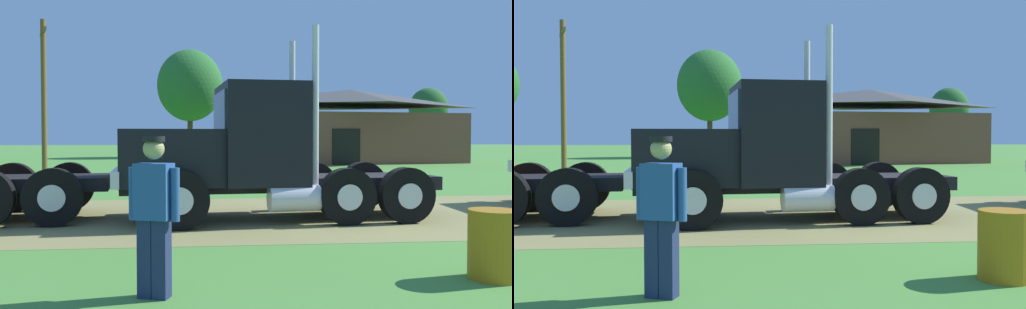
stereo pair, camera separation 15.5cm
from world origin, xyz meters
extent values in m
plane|color=#4D8B38|center=(0.00, 0.00, 0.00)|extent=(200.00, 200.00, 0.00)
cube|color=olive|center=(0.00, 0.00, 0.00)|extent=(120.00, 6.55, 0.01)
cube|color=black|center=(-1.08, -0.38, 0.75)|extent=(6.73, 2.09, 0.28)
cube|color=black|center=(-3.38, -0.57, 1.32)|extent=(2.18, 2.20, 1.13)
cube|color=silver|center=(-4.44, -0.66, 0.93)|extent=(0.34, 2.24, 0.32)
cube|color=black|center=(-1.55, -0.42, 1.79)|extent=(1.84, 2.46, 2.07)
cube|color=#2D3D4C|center=(-2.39, -0.49, 2.20)|extent=(0.20, 1.94, 0.91)
cylinder|color=silver|center=(-0.53, -1.26, 2.34)|extent=(0.14, 0.14, 3.18)
cylinder|color=silver|center=(-0.68, 0.57, 2.34)|extent=(0.14, 0.14, 3.18)
cylinder|color=silver|center=(-0.97, -1.40, 0.53)|extent=(1.04, 0.60, 0.52)
cylinder|color=black|center=(-3.18, -1.72, 0.56)|extent=(1.14, 0.39, 1.12)
cylinder|color=silver|center=(-3.17, -1.88, 0.56)|extent=(0.51, 0.08, 0.51)
cylinder|color=black|center=(-3.37, 0.60, 0.56)|extent=(1.14, 0.39, 1.12)
cylinder|color=silver|center=(-3.38, 0.76, 0.56)|extent=(0.51, 0.08, 0.51)
cylinder|color=black|center=(1.32, -1.36, 0.56)|extent=(1.14, 0.39, 1.12)
cylinder|color=silver|center=(1.33, -1.51, 0.56)|extent=(0.51, 0.08, 0.51)
cylinder|color=black|center=(1.13, 0.96, 0.56)|extent=(1.14, 0.39, 1.12)
cylinder|color=silver|center=(1.11, 1.12, 0.56)|extent=(0.51, 0.08, 0.51)
cylinder|color=black|center=(0.07, -1.46, 0.56)|extent=(1.14, 0.39, 1.12)
cylinder|color=silver|center=(0.08, -1.62, 0.56)|extent=(0.51, 0.08, 0.51)
cylinder|color=black|center=(-0.12, 0.86, 0.56)|extent=(1.14, 0.39, 1.12)
cylinder|color=silver|center=(-0.13, 1.02, 0.56)|extent=(0.51, 0.08, 0.51)
cylinder|color=black|center=(-5.62, -1.05, 0.57)|extent=(1.16, 0.41, 1.13)
cylinder|color=silver|center=(-5.60, -1.21, 0.57)|extent=(0.51, 0.09, 0.51)
cylinder|color=black|center=(-5.85, 1.29, 0.57)|extent=(1.16, 0.41, 1.13)
cylinder|color=silver|center=(-5.86, 1.45, 0.57)|extent=(0.51, 0.09, 0.51)
cylinder|color=black|center=(-7.09, 1.17, 0.57)|extent=(1.16, 0.41, 1.13)
cylinder|color=silver|center=(-7.11, 1.33, 0.57)|extent=(0.51, 0.09, 0.51)
cube|color=#264C8C|center=(-3.29, -5.96, 1.15)|extent=(0.45, 0.37, 0.60)
sphere|color=tan|center=(-3.29, -5.96, 1.61)|extent=(0.23, 0.23, 0.23)
cylinder|color=black|center=(-3.29, -5.96, 1.72)|extent=(0.24, 0.24, 0.06)
cube|color=#1E284C|center=(-3.37, -5.93, 0.43)|extent=(0.21, 0.22, 0.85)
cube|color=#1E284C|center=(-3.21, -5.99, 0.43)|extent=(0.21, 0.22, 0.85)
cylinder|color=#264C8C|center=(-3.52, -5.88, 1.12)|extent=(0.10, 0.10, 0.57)
cylinder|color=#264C8C|center=(-3.07, -6.04, 1.12)|extent=(0.10, 0.10, 0.57)
cylinder|color=#B27214|center=(0.77, -5.62, 0.42)|extent=(0.62, 0.62, 0.85)
cube|color=brown|center=(7.45, 24.44, 1.61)|extent=(14.23, 9.40, 3.23)
pyramid|color=#454545|center=(7.45, 24.44, 4.35)|extent=(14.94, 9.87, 1.12)
cube|color=black|center=(6.02, 20.37, 1.10)|extent=(1.79, 0.31, 2.20)
cylinder|color=brown|center=(-10.42, 15.98, 3.74)|extent=(0.26, 0.26, 7.47)
cube|color=brown|center=(-10.42, 15.98, 6.87)|extent=(0.88, 2.12, 0.14)
cylinder|color=#513823|center=(-3.58, 33.94, 1.90)|extent=(0.44, 0.44, 3.81)
ellipsoid|color=#2A692B|center=(-3.58, 33.94, 5.97)|extent=(5.40, 5.40, 5.94)
cylinder|color=#513823|center=(2.19, 39.79, 1.33)|extent=(0.44, 0.44, 2.67)
ellipsoid|color=#285D2D|center=(2.19, 39.79, 4.20)|extent=(3.82, 3.82, 4.21)
cylinder|color=#513823|center=(19.28, 39.18, 1.47)|extent=(0.44, 0.44, 2.94)
ellipsoid|color=#255A26|center=(19.28, 39.18, 4.41)|extent=(3.69, 3.69, 4.06)
camera|label=1|loc=(-2.80, -11.89, 1.74)|focal=38.37mm
camera|label=2|loc=(-2.65, -11.91, 1.74)|focal=38.37mm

